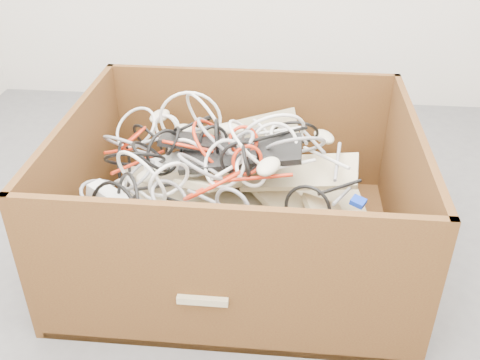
# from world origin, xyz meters

# --- Properties ---
(ground) EXTENTS (3.00, 3.00, 0.00)m
(ground) POSITION_xyz_m (0.00, 0.00, 0.00)
(ground) COLOR #4D4D4F
(ground) RESTS_ON ground
(cardboard_box) EXTENTS (1.19, 0.99, 0.55)m
(cardboard_box) POSITION_xyz_m (0.07, 0.08, 0.14)
(cardboard_box) COLOR #442211
(cardboard_box) RESTS_ON ground
(keyboard_pile) EXTENTS (1.07, 0.93, 0.34)m
(keyboard_pile) POSITION_xyz_m (0.08, 0.09, 0.29)
(keyboard_pile) COLOR tan
(keyboard_pile) RESTS_ON cardboard_box
(mice_scatter) EXTENTS (0.77, 0.67, 0.21)m
(mice_scatter) POSITION_xyz_m (0.05, 0.14, 0.36)
(mice_scatter) COLOR beige
(mice_scatter) RESTS_ON keyboard_pile
(power_strip_left) EXTENTS (0.33, 0.12, 0.13)m
(power_strip_left) POSITION_xyz_m (-0.10, 0.14, 0.36)
(power_strip_left) COLOR silver
(power_strip_left) RESTS_ON keyboard_pile
(power_strip_right) EXTENTS (0.30, 0.19, 0.10)m
(power_strip_right) POSITION_xyz_m (-0.25, -0.14, 0.33)
(power_strip_right) COLOR silver
(power_strip_right) RESTS_ON keyboard_pile
(vga_plug) EXTENTS (0.06, 0.06, 0.03)m
(vga_plug) POSITION_xyz_m (0.49, -0.05, 0.34)
(vga_plug) COLOR #0C2EBB
(vga_plug) RESTS_ON keyboard_pile
(cable_tangle) EXTENTS (0.97, 0.81, 0.45)m
(cable_tangle) POSITION_xyz_m (-0.07, 0.09, 0.40)
(cable_tangle) COLOR silver
(cable_tangle) RESTS_ON keyboard_pile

